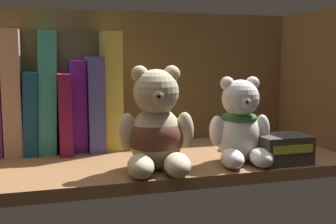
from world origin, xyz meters
TOP-DOWN VIEW (x-y plane):
  - shelf_board at (0.00, 0.00)cm, footprint 69.36×29.40cm
  - shelf_back_panel at (0.00, 15.30)cm, footprint 71.76×1.20cm
  - shelf_side_panel_right at (35.48, 0.00)cm, footprint 1.60×31.80cm
  - book_2 at (-24.99, 11.42)cm, footprint 3.31×10.09cm
  - book_3 at (-21.86, 11.42)cm, footprint 3.02×11.22cm
  - book_4 at (-18.71, 11.42)cm, footprint 4.05×10.10cm
  - book_5 at (-15.64, 11.42)cm, footprint 2.36×14.87cm
  - book_6 at (-12.87, 11.42)cm, footprint 2.76×9.02cm
  - book_7 at (-9.76, 11.42)cm, footprint 3.03×11.98cm
  - book_8 at (-6.29, 11.42)cm, footprint 3.49×10.05cm
  - teddy_bear_larger at (-2.09, -8.87)cm, footprint 12.64×13.45cm
  - teddy_bear_smaller at (13.23, -8.17)cm, footprint 11.11×11.43cm
  - pillar_candle at (19.87, 2.95)cm, footprint 4.80×4.80cm
  - small_product_box at (20.24, -10.39)cm, footprint 8.83×6.94cm

SIDE VIEW (x-z plane):
  - shelf_board at x=0.00cm, z-range 0.00..2.00cm
  - small_product_box at x=20.24cm, z-range 2.00..6.92cm
  - pillar_candle at x=19.87cm, z-range 2.00..8.28cm
  - teddy_bear_smaller at x=13.23cm, z-range 0.90..15.94cm
  - teddy_bear_larger at x=-2.09cm, z-range 0.17..17.23cm
  - book_5 at x=-15.64cm, z-range 2.00..17.26cm
  - book_3 at x=-21.86cm, z-range 1.96..17.58cm
  - book_6 at x=-12.87cm, z-range 2.00..19.68cm
  - book_7 at x=-9.76cm, z-range 2.00..20.46cm
  - book_4 at x=-18.71cm, z-range 1.95..25.29cm
  - book_8 at x=-6.29cm, z-range 2.00..25.31cm
  - book_2 at x=-24.99cm, z-range 2.00..25.48cm
  - shelf_back_panel at x=0.00cm, z-range 0.00..29.87cm
  - shelf_side_panel_right at x=35.48cm, z-range 0.00..29.87cm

